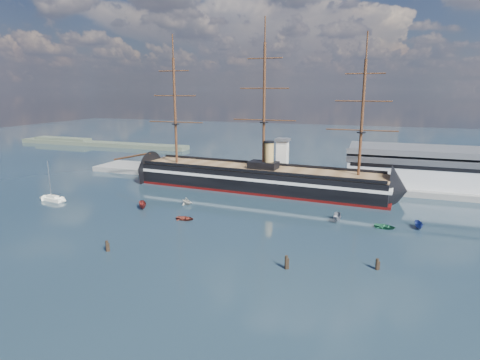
% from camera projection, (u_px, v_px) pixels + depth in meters
% --- Properties ---
extents(ground, '(600.00, 600.00, 0.00)m').
position_uv_depth(ground, '(246.00, 205.00, 123.04)').
color(ground, '#1A2B35').
rests_on(ground, ground).
extents(quay, '(180.00, 18.00, 2.00)m').
position_uv_depth(quay, '(302.00, 183.00, 152.75)').
color(quay, slate).
rests_on(quay, ground).
extents(warehouse, '(63.00, 21.00, 11.60)m').
position_uv_depth(warehouse, '(442.00, 169.00, 138.75)').
color(warehouse, '#B7BABC').
rests_on(warehouse, ground).
extents(quay_tower, '(5.00, 5.00, 15.00)m').
position_uv_depth(quay_tower, '(282.00, 158.00, 150.17)').
color(quay_tower, silver).
rests_on(quay_tower, ground).
extents(shoreline, '(120.00, 10.00, 4.00)m').
position_uv_depth(shoreline, '(89.00, 143.00, 256.02)').
color(shoreline, '#3F4C38').
rests_on(shoreline, ground).
extents(warship, '(113.38, 22.13, 53.94)m').
position_uv_depth(warship, '(253.00, 178.00, 141.92)').
color(warship, black).
rests_on(warship, ground).
extents(sailboat, '(8.37, 3.63, 12.95)m').
position_uv_depth(sailboat, '(53.00, 198.00, 127.63)').
color(sailboat, white).
rests_on(sailboat, ground).
extents(motorboat_a, '(6.45, 5.76, 2.55)m').
position_uv_depth(motorboat_a, '(143.00, 209.00, 119.60)').
color(motorboat_a, maroon).
rests_on(motorboat_a, ground).
extents(motorboat_b, '(1.47, 3.23, 1.47)m').
position_uv_depth(motorboat_b, '(185.00, 220.00, 109.08)').
color(motorboat_b, maroon).
rests_on(motorboat_b, ground).
extents(motorboat_c, '(6.45, 2.72, 2.53)m').
position_uv_depth(motorboat_c, '(337.00, 221.00, 108.06)').
color(motorboat_c, gray).
rests_on(motorboat_c, ground).
extents(motorboat_d, '(5.56, 7.32, 2.47)m').
position_uv_depth(motorboat_d, '(187.00, 205.00, 123.78)').
color(motorboat_d, beige).
rests_on(motorboat_d, ground).
extents(motorboat_e, '(1.82, 3.43, 1.52)m').
position_uv_depth(motorboat_e, '(385.00, 228.00, 102.55)').
color(motorboat_e, '#1F6340').
rests_on(motorboat_e, ground).
extents(motorboat_f, '(5.63, 2.77, 2.15)m').
position_uv_depth(motorboat_f, '(419.00, 229.00, 102.40)').
color(motorboat_f, navy).
rests_on(motorboat_f, ground).
extents(piling_near_left, '(0.64, 0.64, 3.18)m').
position_uv_depth(piling_near_left, '(107.00, 251.00, 88.01)').
color(piling_near_left, black).
rests_on(piling_near_left, ground).
extents(piling_near_right, '(0.64, 0.64, 3.52)m').
position_uv_depth(piling_near_right, '(286.00, 269.00, 79.37)').
color(piling_near_right, black).
rests_on(piling_near_right, ground).
extents(piling_far_right, '(0.64, 0.64, 2.99)m').
position_uv_depth(piling_far_right, '(377.00, 269.00, 79.10)').
color(piling_far_right, black).
rests_on(piling_far_right, ground).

